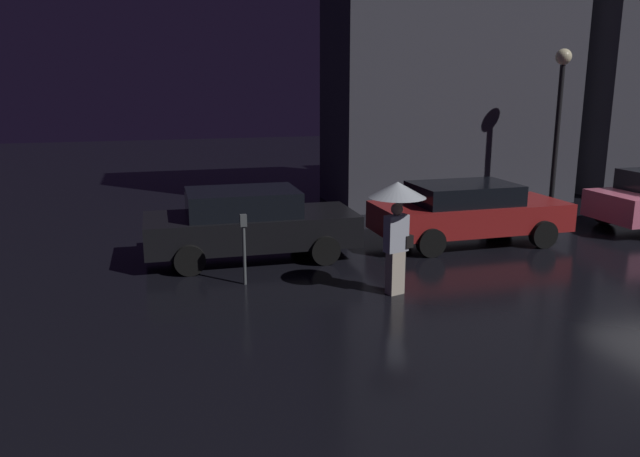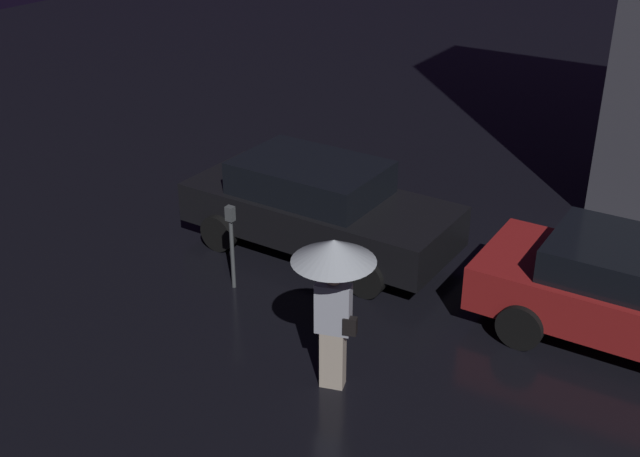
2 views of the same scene
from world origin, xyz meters
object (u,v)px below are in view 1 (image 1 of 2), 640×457
(parked_car_red, at_px, (468,211))
(street_lamp_near, at_px, (560,100))
(pedestrian_with_umbrella, at_px, (397,207))
(parked_car_black, at_px, (249,223))
(parking_meter, at_px, (244,242))

(parked_car_red, relative_size, street_lamp_near, 0.99)
(pedestrian_with_umbrella, bearing_deg, parked_car_black, 108.68)
(parked_car_black, bearing_deg, parking_meter, -101.65)
(parked_car_black, relative_size, parked_car_red, 0.99)
(parked_car_black, xyz_separation_m, parked_car_red, (5.08, -0.04, -0.02))
(parked_car_red, bearing_deg, parking_meter, -163.45)
(pedestrian_with_umbrella, xyz_separation_m, parking_meter, (-2.48, 1.22, -0.75))
(parked_car_black, xyz_separation_m, street_lamp_near, (8.89, 2.17, 2.39))
(parked_car_red, xyz_separation_m, street_lamp_near, (3.81, 2.22, 2.42))
(pedestrian_with_umbrella, xyz_separation_m, street_lamp_near, (6.79, 5.13, 1.58))
(parked_car_red, xyz_separation_m, parking_meter, (-5.46, -1.69, 0.08))
(parked_car_red, relative_size, parking_meter, 3.37)
(parked_car_red, distance_m, pedestrian_with_umbrella, 4.25)
(street_lamp_near, bearing_deg, pedestrian_with_umbrella, -142.95)
(parked_car_black, relative_size, street_lamp_near, 0.98)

